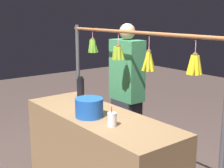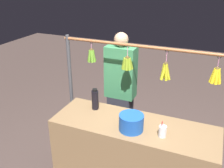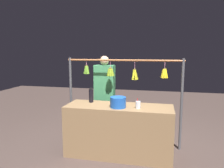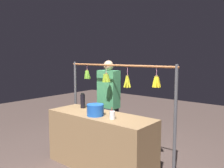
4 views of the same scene
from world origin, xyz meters
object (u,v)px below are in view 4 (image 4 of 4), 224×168
(drink_cup, at_px, (112,115))
(vendor_person, at_px, (109,106))
(water_bottle, at_px, (83,101))
(blue_bucket, at_px, (95,110))

(drink_cup, bearing_deg, vendor_person, -46.78)
(water_bottle, bearing_deg, vendor_person, -100.30)
(blue_bucket, relative_size, drink_cup, 1.53)
(water_bottle, height_order, blue_bucket, water_bottle)
(water_bottle, relative_size, blue_bucket, 1.02)
(water_bottle, bearing_deg, drink_cup, 164.43)
(blue_bucket, relative_size, vendor_person, 0.15)
(drink_cup, bearing_deg, water_bottle, -15.57)
(blue_bucket, height_order, vendor_person, vendor_person)
(blue_bucket, bearing_deg, drink_cup, -178.22)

